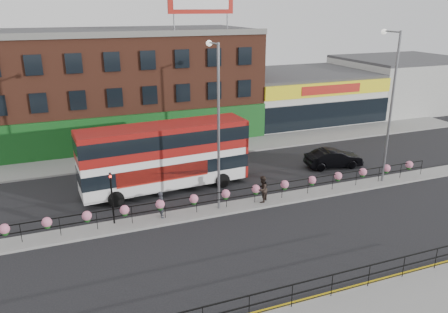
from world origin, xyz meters
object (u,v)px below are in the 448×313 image
object	(u,v)px
pedestrian_a	(162,204)
lamp_column_east	(390,95)
double_decker_bus	(165,150)
car	(334,158)
lamp_column_west	(217,114)
pedestrian_b	(262,189)

from	to	relation	value
pedestrian_a	lamp_column_east	distance (m)	17.40
double_decker_bus	car	bearing A→B (deg)	-1.89
lamp_column_west	lamp_column_east	size ratio (longest dim) A/B	0.96
lamp_column_west	lamp_column_east	world-z (taller)	lamp_column_east
lamp_column_east	car	bearing A→B (deg)	110.42
double_decker_bus	lamp_column_west	world-z (taller)	lamp_column_west
double_decker_bus	pedestrian_a	distance (m)	4.99
pedestrian_a	lamp_column_west	size ratio (longest dim) A/B	0.16
car	lamp_column_east	size ratio (longest dim) A/B	0.44
double_decker_bus	lamp_column_west	bearing A→B (deg)	-61.95
double_decker_bus	car	size ratio (longest dim) A/B	2.50
pedestrian_b	lamp_column_east	world-z (taller)	lamp_column_east
car	pedestrian_b	world-z (taller)	pedestrian_b
car	pedestrian_a	size ratio (longest dim) A/B	2.82
pedestrian_a	lamp_column_west	xyz separation A→B (m)	(3.67, 0.15, 5.26)
lamp_column_east	lamp_column_west	bearing A→B (deg)	179.73
car	double_decker_bus	bearing A→B (deg)	96.51
car	lamp_column_west	xyz separation A→B (m)	(-11.40, -3.79, 5.50)
pedestrian_a	lamp_column_west	distance (m)	6.41
car	pedestrian_b	xyz separation A→B (m)	(-8.42, -4.17, 0.30)
lamp_column_west	pedestrian_b	bearing A→B (deg)	-7.41
car	pedestrian_a	bearing A→B (deg)	113.02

